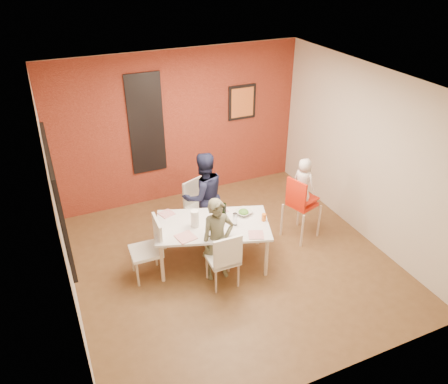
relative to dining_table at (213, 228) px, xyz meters
name	(u,v)px	position (x,y,z in m)	size (l,w,h in m)	color
ground	(232,261)	(0.26, -0.12, -0.61)	(4.50, 4.50, 0.00)	brown
ceiling	(234,85)	(0.26, -0.12, 2.09)	(4.50, 4.50, 0.02)	white
wall_back	(180,127)	(0.26, 2.13, 0.74)	(4.50, 0.02, 2.70)	beige
wall_front	(332,288)	(0.26, -2.37, 0.74)	(4.50, 0.02, 2.70)	beige
wall_left	(60,220)	(-1.99, -0.12, 0.74)	(0.02, 4.50, 2.70)	beige
wall_right	(366,155)	(2.51, -0.12, 0.74)	(0.02, 4.50, 2.70)	beige
brick_accent_wall	(180,127)	(0.26, 2.11, 0.74)	(4.50, 0.02, 2.70)	maroon
picture_window_frame	(57,197)	(-1.96, 0.08, 0.94)	(0.05, 1.70, 1.30)	black
picture_window_pane	(59,197)	(-1.95, 0.08, 0.94)	(0.02, 1.55, 1.15)	black
glassblock_strip	(146,124)	(-0.34, 2.10, 0.89)	(0.55, 0.03, 1.70)	silver
glassblock_surround	(146,125)	(-0.34, 2.09, 0.89)	(0.60, 0.03, 1.76)	black
art_print_frame	(242,102)	(1.46, 2.09, 1.04)	(0.54, 0.03, 0.64)	black
art_print_canvas	(242,102)	(1.46, 2.08, 1.04)	(0.44, 0.01, 0.54)	orange
dining_table	(213,228)	(0.00, 0.00, 0.00)	(1.82, 1.37, 0.67)	white
chair_near	(225,258)	(-0.06, -0.56, -0.12)	(0.41, 0.41, 0.88)	white
chair_far	(197,203)	(0.11, 0.94, -0.13)	(0.52, 0.52, 0.86)	silver
chair_left	(151,245)	(-0.90, 0.08, -0.10)	(0.44, 0.44, 0.91)	white
high_chair	(300,203)	(1.50, 0.03, 0.04)	(0.57, 0.57, 1.08)	red
child_near	(218,240)	(-0.06, -0.32, 0.02)	(0.46, 0.30, 1.26)	brown
child_far	(204,196)	(0.14, 0.71, 0.12)	(0.71, 0.55, 1.46)	black
toddler	(303,181)	(1.53, 0.05, 0.40)	(0.37, 0.24, 0.75)	silver
plate_near_left	(186,237)	(-0.46, -0.15, 0.07)	(0.24, 0.24, 0.01)	white
plate_far_mid	(218,209)	(0.23, 0.32, 0.07)	(0.24, 0.24, 0.01)	silver
plate_near_right	(256,235)	(0.45, -0.49, 0.07)	(0.21, 0.21, 0.01)	white
plate_far_left	(167,214)	(-0.53, 0.53, 0.07)	(0.20, 0.20, 0.01)	white
salad_bowl_a	(216,225)	(0.03, -0.07, 0.08)	(0.20, 0.20, 0.05)	silver
salad_bowl_b	(244,212)	(0.53, 0.06, 0.09)	(0.24, 0.24, 0.06)	silver
wine_bottle	(224,212)	(0.19, 0.03, 0.20)	(0.07, 0.07, 0.28)	black
wine_glass_a	(210,230)	(-0.14, -0.25, 0.15)	(0.06, 0.06, 0.18)	white
wine_glass_b	(235,219)	(0.29, -0.14, 0.15)	(0.07, 0.07, 0.19)	white
paper_towel_roll	(195,219)	(-0.25, 0.05, 0.19)	(0.11, 0.11, 0.26)	white
condiment_red	(216,222)	(0.03, -0.07, 0.14)	(0.04, 0.04, 0.15)	red
condiment_green	(224,221)	(0.14, -0.07, 0.12)	(0.03, 0.03, 0.12)	#397627
condiment_brown	(221,217)	(0.15, 0.05, 0.12)	(0.03, 0.03, 0.12)	brown
sippy_cup	(264,217)	(0.72, -0.21, 0.12)	(0.07, 0.07, 0.11)	orange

